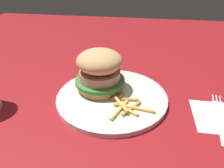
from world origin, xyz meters
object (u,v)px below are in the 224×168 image
at_px(sandwich, 100,70).
at_px(fries_pile, 126,106).
at_px(napkin, 220,117).
at_px(fork, 220,116).
at_px(plate, 112,97).

distance_m(sandwich, fries_pile, 0.11).
relative_size(fries_pile, napkin, 0.93).
distance_m(sandwich, napkin, 0.28).
distance_m(sandwich, fork, 0.28).
bearing_deg(napkin, plate, 172.73).
bearing_deg(fries_pile, fork, 3.96).
height_order(plate, napkin, plate).
distance_m(plate, napkin, 0.24).
xyz_separation_m(napkin, fork, (0.00, 0.00, 0.00)).
height_order(plate, sandwich, sandwich).
bearing_deg(fork, napkin, -98.93).
relative_size(sandwich, fries_pile, 1.18).
height_order(plate, fries_pile, fries_pile).
bearing_deg(fork, plate, 173.11).
bearing_deg(sandwich, fork, -11.17).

